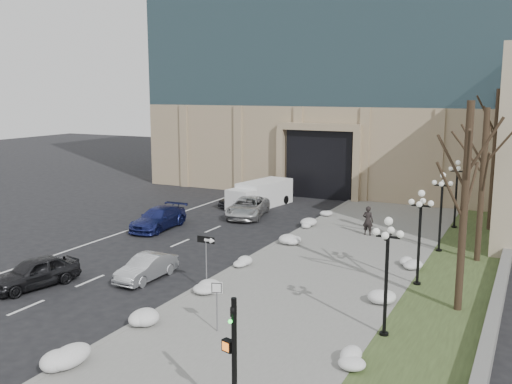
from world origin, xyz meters
TOP-DOWN VIEW (x-y plane):
  - ground at (0.00, 0.00)m, footprint 160.00×160.00m
  - sidewalk at (3.50, 14.00)m, footprint 9.00×40.00m
  - curb at (-1.00, 14.00)m, footprint 0.30×40.00m
  - grass_strip at (10.00, 14.00)m, footprint 4.00×40.00m
  - stone_wall at (12.00, 16.00)m, footprint 0.50×30.00m
  - car_a at (-8.24, 4.15)m, footprint 2.73×4.60m
  - car_b at (-4.09, 7.45)m, footprint 1.39×3.80m
  - car_c at (-9.89, 16.43)m, footprint 2.34×5.19m
  - car_d at (-6.14, 22.53)m, footprint 3.65×5.80m
  - car_e at (-8.59, 25.70)m, footprint 2.45×4.05m
  - pedestrian at (3.56, 20.72)m, footprint 0.73×0.50m
  - box_truck at (-7.00, 26.44)m, footprint 3.28×6.71m
  - one_way_sign at (-0.42, 7.45)m, footprint 0.98×0.26m
  - keep_sign at (2.38, 3.39)m, footprint 0.44×0.19m
  - traffic_signal at (6.00, -1.87)m, footprint 0.66×0.88m
  - snow_clump_a at (-0.59, -1.61)m, footprint 1.10×1.60m
  - snow_clump_b at (-0.55, 2.69)m, footprint 1.10×1.60m
  - snow_clump_c at (-0.50, 6.90)m, footprint 1.10×1.60m
  - snow_clump_d at (-0.57, 11.58)m, footprint 1.10×1.60m
  - snow_clump_e at (-0.30, 16.31)m, footprint 1.10×1.60m
  - snow_clump_f at (-0.83, 21.01)m, footprint 1.10×1.60m
  - snow_clump_g at (-0.80, 24.98)m, footprint 1.10×1.60m
  - snow_clump_h at (7.66, 2.85)m, footprint 1.10×1.60m
  - snow_clump_i at (7.48, 9.25)m, footprint 1.10×1.60m
  - snow_clump_j at (7.49, 14.85)m, footprint 1.10×1.60m
  - lamppost_a at (8.30, 6.00)m, footprint 1.18×1.18m
  - lamppost_b at (8.30, 12.50)m, footprint 1.18×1.18m
  - lamppost_c at (8.30, 19.00)m, footprint 1.18×1.18m
  - lamppost_d at (8.30, 25.50)m, footprint 1.18×1.18m
  - tree_near at (10.50, 10.00)m, footprint 3.20×3.20m
  - tree_mid at (10.50, 18.00)m, footprint 3.20×3.20m
  - tree_far at (10.50, 26.00)m, footprint 3.20×3.20m

SIDE VIEW (x-z plane):
  - ground at x=0.00m, z-range 0.00..0.00m
  - grass_strip at x=10.00m, z-range 0.00..0.10m
  - sidewalk at x=3.50m, z-range 0.00..0.12m
  - curb at x=-1.00m, z-range 0.00..0.14m
  - snow_clump_a at x=-0.59m, z-range 0.12..0.48m
  - snow_clump_b at x=-0.55m, z-range 0.12..0.48m
  - snow_clump_c at x=-0.50m, z-range 0.12..0.48m
  - snow_clump_d at x=-0.57m, z-range 0.12..0.48m
  - snow_clump_e at x=-0.30m, z-range 0.12..0.48m
  - snow_clump_f at x=-0.83m, z-range 0.12..0.48m
  - snow_clump_g at x=-0.80m, z-range 0.12..0.48m
  - snow_clump_h at x=7.66m, z-range 0.12..0.48m
  - snow_clump_i at x=7.48m, z-range 0.12..0.48m
  - snow_clump_j at x=7.49m, z-range 0.12..0.48m
  - stone_wall at x=12.00m, z-range 0.00..0.70m
  - car_b at x=-4.09m, z-range 0.00..1.24m
  - car_e at x=-8.59m, z-range 0.00..1.29m
  - car_a at x=-8.24m, z-range 0.00..1.47m
  - car_c at x=-9.89m, z-range 0.00..1.47m
  - car_d at x=-6.14m, z-range 0.00..1.49m
  - box_truck at x=-7.00m, z-range -0.03..2.01m
  - pedestrian at x=3.56m, z-range 0.12..2.03m
  - keep_sign at x=2.38m, z-range 0.50..2.62m
  - traffic_signal at x=6.00m, z-range -0.01..3.86m
  - one_way_sign at x=-0.42m, z-range 0.86..3.50m
  - lamppost_a at x=8.30m, z-range 0.69..5.45m
  - lamppost_b at x=8.30m, z-range 0.69..5.45m
  - lamppost_c at x=8.30m, z-range 0.69..5.45m
  - lamppost_d at x=8.30m, z-range 0.69..5.45m
  - tree_mid at x=10.50m, z-range 1.25..9.75m
  - tree_near at x=10.50m, z-range 1.33..10.33m
  - tree_far at x=10.50m, z-range 1.40..10.90m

